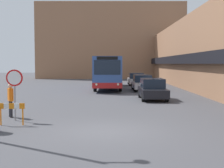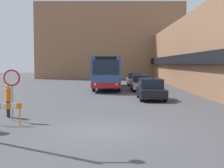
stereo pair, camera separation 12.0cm
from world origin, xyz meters
The scene contains 10 objects.
ground_plane centered at (0.00, 0.00, 0.00)m, with size 160.00×160.00×0.00m, color #47474C.
building_row_right centered at (9.97, 24.00, 3.67)m, with size 5.50×60.00×7.35m.
building_backdrop_far centered at (0.00, 45.66, 6.62)m, with size 26.00×8.00×13.24m.
city_bus centered at (-0.16, 21.15, 1.79)m, with size 2.64×12.49×3.27m.
parked_car_front centered at (3.20, 10.75, 0.75)m, with size 1.82×4.28×1.53m.
parked_car_middle centered at (3.20, 18.48, 0.77)m, with size 1.87×4.78×1.53m.
parked_car_back centered at (3.20, 26.23, 0.74)m, with size 1.91×4.68×1.48m.
stop_sign centered at (-4.19, 2.24, 1.70)m, with size 0.76×0.08×2.34m.
pedestrian centered at (-4.69, 3.17, 0.98)m, with size 0.39×0.48×1.64m.
construction_barricade centered at (-4.00, 1.19, 0.67)m, with size 1.10×0.06×0.94m.
Camera 1 is at (0.25, -11.88, 2.60)m, focal length 50.00 mm.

